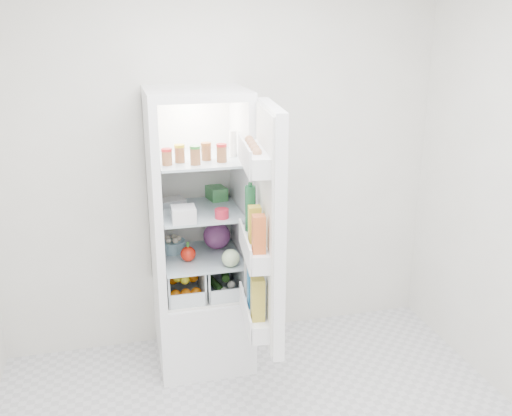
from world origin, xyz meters
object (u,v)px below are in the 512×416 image
object	(u,v)px
mushroom_bowl	(173,246)
fridge_door	(265,232)
refrigerator	(200,264)
red_cabbage	(217,236)

from	to	relation	value
mushroom_bowl	fridge_door	bearing A→B (deg)	-57.97
refrigerator	fridge_door	bearing A→B (deg)	-67.18
refrigerator	mushroom_bowl	distance (m)	0.21
refrigerator	red_cabbage	xyz separation A→B (m)	(0.12, 0.04, 0.17)
red_cabbage	fridge_door	size ratio (longest dim) A/B	0.14
mushroom_bowl	fridge_door	world-z (taller)	fridge_door
refrigerator	mushroom_bowl	xyz separation A→B (m)	(-0.17, 0.06, 0.12)
fridge_door	red_cabbage	bearing A→B (deg)	18.61
red_cabbage	refrigerator	bearing A→B (deg)	-163.14
fridge_door	refrigerator	bearing A→B (deg)	29.16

